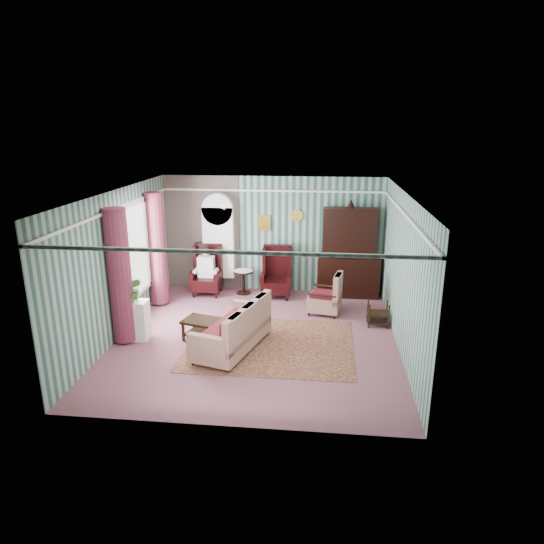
# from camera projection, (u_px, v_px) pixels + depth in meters

# --- Properties ---
(floor) EXTENTS (6.00, 6.00, 0.00)m
(floor) POSITION_uv_depth(u_px,v_px,m) (257.00, 338.00, 9.73)
(floor) COLOR #8E5363
(floor) RESTS_ON ground
(room_shell) EXTENTS (5.53, 6.02, 2.91)m
(room_shell) POSITION_uv_depth(u_px,v_px,m) (226.00, 237.00, 9.37)
(room_shell) COLOR #335E54
(room_shell) RESTS_ON ground
(bookcase) EXTENTS (0.80, 0.28, 2.24)m
(bookcase) POSITION_uv_depth(u_px,v_px,m) (219.00, 247.00, 12.24)
(bookcase) COLOR silver
(bookcase) RESTS_ON floor
(dresser_hutch) EXTENTS (1.50, 0.56, 2.36)m
(dresser_hutch) POSITION_uv_depth(u_px,v_px,m) (349.00, 250.00, 11.77)
(dresser_hutch) COLOR black
(dresser_hutch) RESTS_ON floor
(wingback_left) EXTENTS (0.76, 0.80, 1.25)m
(wingback_left) POSITION_uv_depth(u_px,v_px,m) (206.00, 270.00, 12.04)
(wingback_left) COLOR black
(wingback_left) RESTS_ON floor
(wingback_right) EXTENTS (0.76, 0.80, 1.25)m
(wingback_right) POSITION_uv_depth(u_px,v_px,m) (276.00, 273.00, 11.86)
(wingback_right) COLOR black
(wingback_right) RESTS_ON floor
(seated_woman) EXTENTS (0.44, 0.40, 1.18)m
(seated_woman) POSITION_uv_depth(u_px,v_px,m) (206.00, 272.00, 12.05)
(seated_woman) COLOR white
(seated_woman) RESTS_ON floor
(round_side_table) EXTENTS (0.50, 0.50, 0.60)m
(round_side_table) POSITION_uv_depth(u_px,v_px,m) (243.00, 282.00, 12.18)
(round_side_table) COLOR black
(round_side_table) RESTS_ON floor
(nest_table) EXTENTS (0.45, 0.38, 0.54)m
(nest_table) POSITION_uv_depth(u_px,v_px,m) (378.00, 313.00, 10.25)
(nest_table) COLOR black
(nest_table) RESTS_ON floor
(plant_stand) EXTENTS (0.55, 0.35, 0.80)m
(plant_stand) POSITION_uv_depth(u_px,v_px,m) (134.00, 320.00, 9.57)
(plant_stand) COLOR white
(plant_stand) RESTS_ON floor
(rug) EXTENTS (3.20, 2.60, 0.01)m
(rug) POSITION_uv_depth(u_px,v_px,m) (270.00, 344.00, 9.41)
(rug) COLOR #54231C
(rug) RESTS_ON floor
(sofa) EXTENTS (1.52, 2.12, 1.09)m
(sofa) POSITION_uv_depth(u_px,v_px,m) (231.00, 322.00, 9.09)
(sofa) COLOR #B7B18E
(sofa) RESTS_ON floor
(floral_armchair) EXTENTS (0.97, 0.91, 0.91)m
(floral_armchair) POSITION_uv_depth(u_px,v_px,m) (325.00, 294.00, 10.88)
(floral_armchair) COLOR beige
(floral_armchair) RESTS_ON floor
(coffee_table) EXTENTS (1.00, 0.75, 0.42)m
(coffee_table) POSITION_uv_depth(u_px,v_px,m) (206.00, 330.00, 9.58)
(coffee_table) COLOR black
(coffee_table) RESTS_ON floor
(potted_plant_a) EXTENTS (0.41, 0.37, 0.41)m
(potted_plant_a) POSITION_uv_depth(u_px,v_px,m) (129.00, 293.00, 9.27)
(potted_plant_a) COLOR #184D19
(potted_plant_a) RESTS_ON plant_stand
(potted_plant_b) EXTENTS (0.24, 0.19, 0.43)m
(potted_plant_b) POSITION_uv_depth(u_px,v_px,m) (135.00, 288.00, 9.52)
(potted_plant_b) COLOR #1E5019
(potted_plant_b) RESTS_ON plant_stand
(potted_plant_c) EXTENTS (0.26, 0.26, 0.36)m
(potted_plant_c) POSITION_uv_depth(u_px,v_px,m) (128.00, 291.00, 9.47)
(potted_plant_c) COLOR #204C18
(potted_plant_c) RESTS_ON plant_stand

